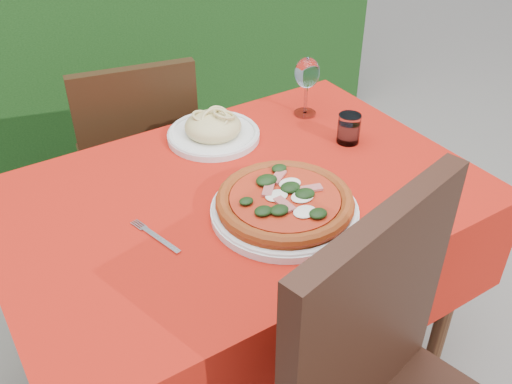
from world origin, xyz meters
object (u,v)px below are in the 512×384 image
pizza_plate (285,204)px  pasta_plate (213,130)px  wine_glass (307,75)px  water_glass (349,130)px  chair_far (139,157)px  fork (160,240)px

pizza_plate → pasta_plate: (0.04, 0.43, -0.00)m
pizza_plate → wine_glass: (0.36, 0.40, 0.10)m
pizza_plate → water_glass: bearing=27.6°
pasta_plate → pizza_plate: bearing=-94.8°
pizza_plate → water_glass: (0.37, 0.19, 0.01)m
chair_far → water_glass: size_ratio=10.13×
pizza_plate → wine_glass: wine_glass is taller
wine_glass → fork: wine_glass is taller
wine_glass → pasta_plate: bearing=175.7°
pizza_plate → water_glass: size_ratio=4.93×
pizza_plate → pasta_plate: 0.43m
pizza_plate → pasta_plate: bearing=85.2°
wine_glass → fork: (-0.67, -0.33, -0.13)m
pasta_plate → water_glass: bearing=-35.5°
chair_far → pizza_plate: bearing=107.1°
fork → pasta_plate: bearing=31.6°
pizza_plate → pasta_plate: pasta_plate is taller
chair_far → wine_glass: 0.70m
chair_far → fork: (-0.23, -0.73, 0.23)m
fork → chair_far: bearing=58.4°
chair_far → wine_glass: size_ratio=4.64×
chair_far → water_glass: bearing=137.3°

